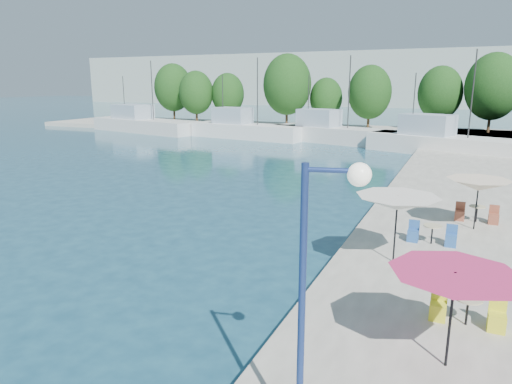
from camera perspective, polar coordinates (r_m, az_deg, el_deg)
The scene contains 21 objects.
quay_far at distance 65.18m, azimuth 8.45°, elevation 7.57°, with size 90.00×16.00×0.60m, color gray.
hill_west at distance 160.39m, azimuth 10.32°, elevation 13.64°, with size 180.00×40.00×16.00m, color #9BA99F.
trawler_01 at distance 68.10m, azimuth -13.90°, elevation 8.22°, with size 18.79×8.68×10.20m.
trawler_02 at distance 58.14m, azimuth -1.42°, elevation 7.78°, with size 15.34×5.81×10.20m.
trawler_03 at distance 54.68m, azimuth 9.52°, elevation 7.25°, with size 15.90×7.84×10.20m.
trawler_04 at distance 48.21m, azimuth 22.63°, elevation 5.60°, with size 16.32×8.99×10.20m.
tree_01 at distance 81.12m, azimuth -10.31°, elevation 12.72°, with size 6.43×6.43×9.51m.
tree_02 at distance 76.08m, azimuth -7.50°, elevation 12.22°, with size 5.55×5.55×8.21m.
tree_03 at distance 75.60m, azimuth -3.55°, elevation 12.14°, with size 5.30×5.30×7.84m.
tree_04 at distance 68.35m, azimuth 3.92°, elevation 13.25°, with size 7.03×7.03×10.40m.
tree_05 at distance 69.26m, azimuth 8.75°, elevation 11.51°, with size 4.75×4.75×7.03m.
tree_06 at distance 65.59m, azimuth 14.04°, elevation 12.00°, with size 5.85×5.85×8.66m.
tree_07 at distance 67.10m, azimuth 22.01°, elevation 11.39°, with size 5.75×5.75×8.51m.
tree_08 at distance 66.29m, azimuth 27.52°, elevation 11.61°, with size 6.77×6.77×10.02m.
umbrella_pink at distance 10.83m, azimuth 23.54°, elevation -10.44°, with size 2.81×2.81×2.24m.
umbrella_white at distance 16.42m, azimuth 17.25°, elevation -1.31°, with size 2.87×2.87×2.41m.
umbrella_cream at distance 21.53m, azimuth 26.07°, elevation 0.79°, with size 2.63×2.63×2.22m.
cafe_table_01 at distance 13.48m, azimuth 24.84°, elevation -13.74°, with size 1.82×0.70×0.76m.
cafe_table_02 at distance 19.30m, azimuth 21.10°, elevation -5.24°, with size 1.82×0.70×0.76m.
cafe_table_03 at distance 23.06m, azimuth 25.84°, elevation -2.72°, with size 1.82×0.70×0.76m.
street_lamp at distance 7.28m, azimuth 8.41°, elevation -8.28°, with size 1.02×0.42×5.03m.
Camera 1 is at (9.89, 4.65, 6.76)m, focal length 32.00 mm.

